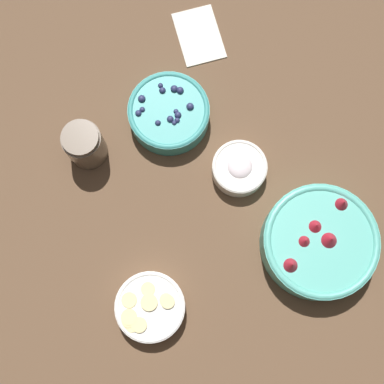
# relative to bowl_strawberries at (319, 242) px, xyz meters

# --- Properties ---
(ground_plane) EXTENTS (4.00, 4.00, 0.00)m
(ground_plane) POSITION_rel_bowl_strawberries_xyz_m (0.22, 0.21, -0.04)
(ground_plane) COLOR brown
(bowl_strawberries) EXTENTS (0.22, 0.22, 0.09)m
(bowl_strawberries) POSITION_rel_bowl_strawberries_xyz_m (0.00, 0.00, 0.00)
(bowl_strawberries) COLOR #56B7A8
(bowl_strawberries) RESTS_ON ground_plane
(bowl_blueberries) EXTENTS (0.17, 0.17, 0.06)m
(bowl_blueberries) POSITION_rel_bowl_strawberries_xyz_m (0.37, 0.14, -0.01)
(bowl_blueberries) COLOR teal
(bowl_blueberries) RESTS_ON ground_plane
(bowl_bananas) EXTENTS (0.13, 0.13, 0.05)m
(bowl_bananas) POSITION_rel_bowl_strawberries_xyz_m (0.04, 0.34, -0.01)
(bowl_bananas) COLOR white
(bowl_bananas) RESTS_ON ground_plane
(bowl_cream) EXTENTS (0.11, 0.11, 0.05)m
(bowl_cream) POSITION_rel_bowl_strawberries_xyz_m (0.20, 0.06, -0.02)
(bowl_cream) COLOR silver
(bowl_cream) RESTS_ON ground_plane
(jar_chocolate) EXTENTS (0.08, 0.08, 0.10)m
(jar_chocolate) POSITION_rel_bowl_strawberries_xyz_m (0.38, 0.32, 0.00)
(jar_chocolate) COLOR brown
(jar_chocolate) RESTS_ON ground_plane
(napkin) EXTENTS (0.15, 0.12, 0.01)m
(napkin) POSITION_rel_bowl_strawberries_xyz_m (0.51, -0.01, -0.04)
(napkin) COLOR silver
(napkin) RESTS_ON ground_plane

